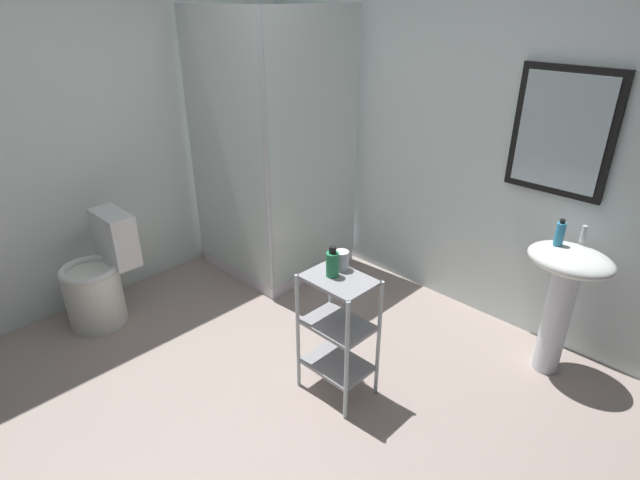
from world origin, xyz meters
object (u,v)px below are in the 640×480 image
(pedestal_sink, at_px, (564,286))
(hand_soap_bottle, at_px, (560,233))
(storage_cart, at_px, (338,327))
(shower_stall, at_px, (275,216))
(body_wash_bottle_green, at_px, (332,263))
(toilet, at_px, (100,280))
(rinse_cup, at_px, (341,260))

(pedestal_sink, relative_size, hand_soap_bottle, 5.31)
(storage_cart, bearing_deg, pedestal_sink, 53.01)
(shower_stall, bearing_deg, hand_soap_bottle, 8.85)
(hand_soap_bottle, bearing_deg, body_wash_bottle_green, -125.48)
(toilet, xyz_separation_m, storage_cart, (1.63, 0.61, 0.12))
(toilet, bearing_deg, hand_soap_bottle, 35.26)
(shower_stall, distance_m, pedestal_sink, 2.14)
(body_wash_bottle_green, bearing_deg, shower_stall, 151.04)
(pedestal_sink, bearing_deg, body_wash_bottle_green, -128.39)
(body_wash_bottle_green, relative_size, rinse_cup, 1.61)
(shower_stall, bearing_deg, body_wash_bottle_green, -28.96)
(toilet, distance_m, body_wash_bottle_green, 1.77)
(pedestal_sink, distance_m, rinse_cup, 1.28)
(toilet, xyz_separation_m, hand_soap_bottle, (2.32, 1.64, 0.56))
(hand_soap_bottle, bearing_deg, rinse_cup, -128.34)
(toilet, relative_size, body_wash_bottle_green, 4.52)
(shower_stall, xyz_separation_m, storage_cart, (1.34, -0.71, -0.03))
(shower_stall, height_order, hand_soap_bottle, shower_stall)
(toilet, bearing_deg, storage_cart, 20.60)
(storage_cart, distance_m, rinse_cup, 0.37)
(toilet, relative_size, hand_soap_bottle, 4.98)
(pedestal_sink, height_order, storage_cart, pedestal_sink)
(pedestal_sink, distance_m, hand_soap_bottle, 0.31)
(body_wash_bottle_green, bearing_deg, storage_cart, 5.22)
(shower_stall, height_order, toilet, shower_stall)
(shower_stall, relative_size, hand_soap_bottle, 13.11)
(shower_stall, height_order, pedestal_sink, shower_stall)
(pedestal_sink, xyz_separation_m, body_wash_bottle_green, (-0.82, -1.03, 0.23))
(pedestal_sink, height_order, body_wash_bottle_green, body_wash_bottle_green)
(toilet, height_order, rinse_cup, rinse_cup)
(pedestal_sink, xyz_separation_m, rinse_cup, (-0.83, -0.95, 0.21))
(rinse_cup, bearing_deg, shower_stall, 153.73)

